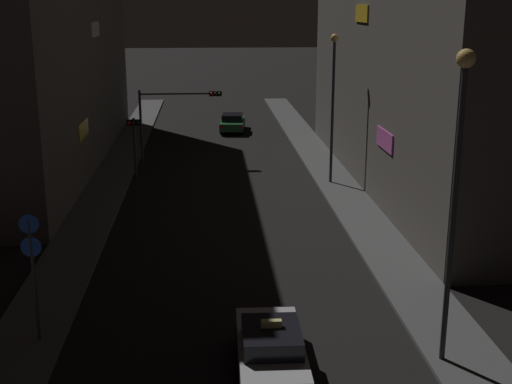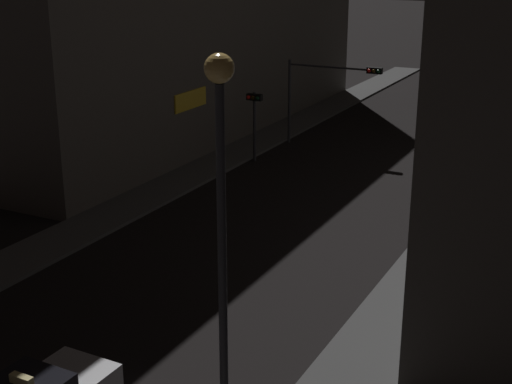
# 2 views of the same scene
# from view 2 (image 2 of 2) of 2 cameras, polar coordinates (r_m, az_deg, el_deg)

# --- Properties ---
(sidewalk_left) EXTENTS (2.31, 65.41, 0.13)m
(sidewalk_left) POSITION_cam_2_polar(r_m,az_deg,el_deg) (38.55, -2.01, 2.76)
(sidewalk_left) COLOR #4C4C4C
(sidewalk_left) RESTS_ON ground_plane
(sidewalk_right) EXTENTS (2.31, 65.41, 0.13)m
(sidewalk_right) POSITION_cam_2_polar(r_m,az_deg,el_deg) (34.42, 17.09, 0.00)
(sidewalk_right) COLOR #4C4C4C
(sidewalk_right) RESTS_ON ground_plane
(far_car) EXTENTS (2.25, 4.61, 1.42)m
(far_car) POSITION_cam_2_polar(r_m,az_deg,el_deg) (49.17, 14.40, 6.42)
(far_car) COLOR #1E512D
(far_car) RESTS_ON ground_plane
(traffic_light_overhead) EXTENTS (5.27, 0.41, 4.62)m
(traffic_light_overhead) POSITION_cam_2_polar(r_m,az_deg,el_deg) (40.02, 5.47, 8.23)
(traffic_light_overhead) COLOR #2D2D33
(traffic_light_overhead) RESTS_ON ground_plane
(traffic_light_left_kerb) EXTENTS (0.80, 0.42, 3.54)m
(traffic_light_left_kerb) POSITION_cam_2_polar(r_m,az_deg,el_deg) (37.33, -0.13, 6.18)
(traffic_light_left_kerb) COLOR #2D2D33
(traffic_light_left_kerb) RESTS_ON ground_plane
(street_lamp_near_block) EXTENTS (0.50, 0.50, 8.70)m
(street_lamp_near_block) POSITION_cam_2_polar(r_m,az_deg,el_deg) (12.78, -2.65, -2.70)
(street_lamp_near_block) COLOR #2D2D33
(street_lamp_near_block) RESTS_ON sidewalk_right
(street_lamp_far_block) EXTENTS (0.44, 0.44, 8.20)m
(street_lamp_far_block) POSITION_cam_2_polar(r_m,az_deg,el_deg) (31.19, 16.59, 8.04)
(street_lamp_far_block) COLOR #2D2D33
(street_lamp_far_block) RESTS_ON sidewalk_right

